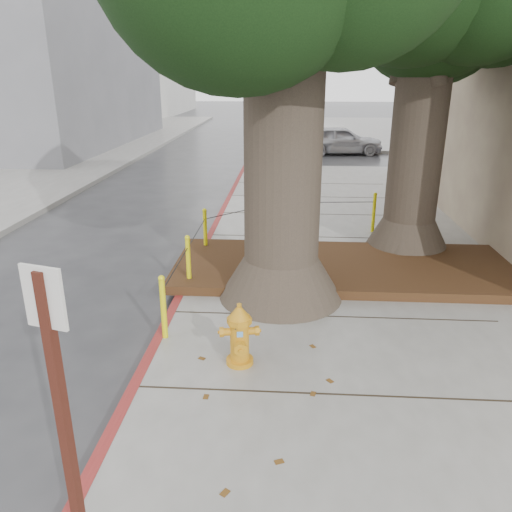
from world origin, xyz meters
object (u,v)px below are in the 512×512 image
at_px(car_silver, 341,140).
at_px(signpost, 67,442).
at_px(car_dark, 19,144).
at_px(fire_hydrant, 239,335).
at_px(car_red, 476,151).

bearing_deg(car_silver, signpost, 165.12).
bearing_deg(car_dark, car_silver, 16.33).
relative_size(fire_hydrant, car_red, 0.26).
xyz_separation_m(fire_hydrant, car_silver, (3.03, 19.15, 0.11)).
height_order(signpost, car_silver, signpost).
bearing_deg(car_dark, fire_hydrant, -47.69).
xyz_separation_m(signpost, car_silver, (3.73, 22.38, -0.93)).
height_order(car_silver, car_red, car_silver).
xyz_separation_m(car_silver, car_red, (5.63, -2.25, -0.14)).
distance_m(car_silver, car_red, 6.07).
bearing_deg(car_red, car_silver, 70.91).
xyz_separation_m(signpost, car_dark, (-11.06, 20.04, -0.92)).
bearing_deg(car_red, signpost, 157.73).
xyz_separation_m(fire_hydrant, car_dark, (-11.76, 16.81, 0.12)).
height_order(fire_hydrant, signpost, signpost).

